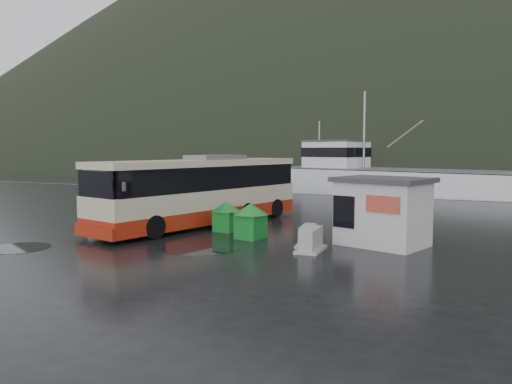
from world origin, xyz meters
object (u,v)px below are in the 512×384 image
at_px(dome_tent, 163,232).
at_px(fishing_trawler, 393,190).
at_px(jersey_barrier_b, 308,245).
at_px(waste_bin_left, 226,231).
at_px(waste_bin_right, 251,239).
at_px(jersey_barrier_a, 311,251).
at_px(white_van, 147,224).
at_px(ticket_kiosk, 382,245).
at_px(coach_bus, 202,225).

bearing_deg(dome_tent, fishing_trawler, 78.72).
height_order(dome_tent, fishing_trawler, fishing_trawler).
bearing_deg(jersey_barrier_b, waste_bin_left, 160.38).
height_order(waste_bin_right, jersey_barrier_b, waste_bin_right).
distance_m(waste_bin_right, jersey_barrier_a, 3.36).
bearing_deg(jersey_barrier_a, white_van, 163.14).
height_order(ticket_kiosk, fishing_trawler, fishing_trawler).
height_order(ticket_kiosk, jersey_barrier_b, ticket_kiosk).
bearing_deg(coach_bus, ticket_kiosk, 3.98).
height_order(coach_bus, jersey_barrier_a, coach_bus).
height_order(waste_bin_right, jersey_barrier_a, waste_bin_right).
distance_m(white_van, jersey_barrier_a, 10.07).
xyz_separation_m(waste_bin_left, ticket_kiosk, (7.07, -0.33, 0.00)).
xyz_separation_m(ticket_kiosk, jersey_barrier_a, (-2.16, -2.20, 0.00)).
xyz_separation_m(waste_bin_left, jersey_barrier_b, (4.47, -1.59, 0.00)).
bearing_deg(white_van, waste_bin_left, -10.08).
height_order(jersey_barrier_a, fishing_trawler, fishing_trawler).
relative_size(white_van, jersey_barrier_b, 4.18).
relative_size(ticket_kiosk, jersey_barrier_b, 2.17).
distance_m(coach_bus, fishing_trawler, 25.40).
relative_size(dome_tent, ticket_kiosk, 0.89).
distance_m(waste_bin_left, fishing_trawler, 26.27).
xyz_separation_m(waste_bin_left, dome_tent, (-2.52, -1.38, 0.00)).
bearing_deg(dome_tent, coach_bus, 78.11).
relative_size(dome_tent, fishing_trawler, 0.12).
bearing_deg(fishing_trawler, white_van, -90.35).
height_order(waste_bin_left, jersey_barrier_b, waste_bin_left).
bearing_deg(waste_bin_right, jersey_barrier_b, -8.25).
bearing_deg(waste_bin_right, white_van, 166.30).
relative_size(waste_bin_left, fishing_trawler, 0.05).
height_order(dome_tent, jersey_barrier_a, dome_tent).
distance_m(white_van, jersey_barrier_b, 9.41).
xyz_separation_m(jersey_barrier_b, fishing_trawler, (-1.51, 27.69, 0.00)).
bearing_deg(coach_bus, white_van, -150.42).
bearing_deg(coach_bus, jersey_barrier_b, -9.79).
bearing_deg(fishing_trawler, jersey_barrier_a, -69.81).
xyz_separation_m(jersey_barrier_a, fishing_trawler, (-1.94, 28.63, 0.00)).
xyz_separation_m(coach_bus, dome_tent, (-0.54, -2.56, 0.00)).
distance_m(waste_bin_right, ticket_kiosk, 5.33).
relative_size(coach_bus, waste_bin_left, 9.15).
xyz_separation_m(waste_bin_right, dome_tent, (-4.34, -0.17, 0.00)).
relative_size(waste_bin_right, dome_tent, 0.49).
bearing_deg(ticket_kiosk, coach_bus, -172.09).
bearing_deg(waste_bin_left, white_van, 175.32).
relative_size(jersey_barrier_a, fishing_trawler, 0.06).
height_order(waste_bin_right, fishing_trawler, fishing_trawler).
relative_size(coach_bus, jersey_barrier_a, 7.23).
distance_m(coach_bus, jersey_barrier_a, 7.82).
distance_m(dome_tent, ticket_kiosk, 9.65).
xyz_separation_m(white_van, fishing_trawler, (7.69, 25.71, 0.00)).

